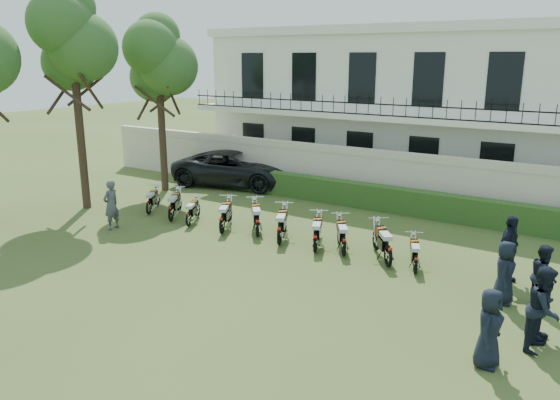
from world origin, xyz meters
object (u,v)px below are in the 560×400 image
Objects in this scene: motorcycle_3 at (222,221)px; motorcycle_4 at (257,223)px; officer_0 at (489,328)px; motorcycle_2 at (188,216)px; motorcycle_8 at (388,251)px; suv at (236,168)px; motorcycle_0 at (149,204)px; motorcycle_7 at (344,242)px; officer_4 at (543,276)px; tree_west_near at (159,60)px; motorcycle_9 at (416,260)px; officer_5 at (509,249)px; motorcycle_5 at (280,231)px; officer_3 at (505,272)px; officer_2 at (542,304)px; tree_west_mid at (72,39)px; motorcycle_1 at (171,209)px; motorcycle_6 at (315,239)px; officer_1 at (544,309)px; inspector at (111,205)px.

motorcycle_4 is at bearing -7.46° from motorcycle_3.
motorcycle_2 is at bearing 73.86° from officer_0.
suv is (-10.21, 6.05, 0.30)m from motorcycle_8.
motorcycle_7 is at bearing -30.16° from motorcycle_0.
officer_4 is (8.99, -0.54, 0.29)m from motorcycle_4.
motorcycle_4 is at bearing 66.29° from officer_0.
tree_west_near is 4.80× the size of officer_0.
officer_0 is (2.81, -3.81, 0.39)m from motorcycle_9.
motorcycle_2 is 7.61m from motorcycle_8.
officer_5 is at bearing 8.56° from officer_0.
motorcycle_5 reaches higher than motorcycle_7.
officer_2 is at bearing -151.27° from officer_3.
motorcycle_9 is at bearing -25.78° from motorcycle_3.
motorcycle_2 is at bearing 81.64° from officer_3.
tree_west_mid reaches higher than motorcycle_1.
motorcycle_1 is at bearing 156.45° from motorcycle_9.
tree_west_mid is 6.90m from motorcycle_0.
officer_5 is (7.96, 0.57, 0.43)m from motorcycle_4.
suv is (-8.72, 5.96, 0.34)m from motorcycle_7.
tree_west_mid is 12.20m from motorcycle_6.
motorcycle_1 is 13.28m from officer_1.
officer_5 is (-1.24, 2.96, 0.10)m from officer_2.
motorcycle_2 is 2.80m from motorcycle_4.
officer_2 is (17.26, -1.70, -5.82)m from tree_west_mid.
officer_2 is (14.58, -8.24, 0.01)m from suv.
officer_4 is at bearing -27.63° from motorcycle_3.
motorcycle_6 is 1.06× the size of motorcycle_8.
motorcycle_1 is 2.16m from inspector.
tree_west_near is 10.83m from motorcycle_5.
motorcycle_9 is 3.33m from officer_4.
motorcycle_3 is 1.00× the size of motorcycle_6.
motorcycle_9 is (13.74, 0.40, -6.24)m from tree_west_mid.
motorcycle_1 is 12.81m from officer_0.
motorcycle_5 is at bearing -22.78° from tree_west_near.
officer_0 is 1.01× the size of officer_3.
officer_0 is 1.03× the size of officer_4.
officer_5 reaches higher than motorcycle_4.
motorcycle_7 is at bearing 152.21° from motorcycle_9.
motorcycle_0 is at bearing 155.30° from motorcycle_9.
motorcycle_4 is (3.74, 0.29, 0.02)m from motorcycle_1.
tree_west_near is 4.52× the size of motorcycle_1.
motorcycle_0 is at bearing 76.64° from officer_4.
motorcycle_1 is at bearing -38.70° from motorcycle_0.
officer_1 reaches higher than motorcycle_4.
motorcycle_6 is at bearing 76.55° from officer_4.
motorcycle_6 is 1.12× the size of officer_0.
officer_0 is at bearing 77.77° from inspector.
tree_west_mid is at bearing -117.37° from inspector.
motorcycle_9 is at bearing -37.10° from motorcycle_7.
officer_2 reaches higher than motorcycle_8.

